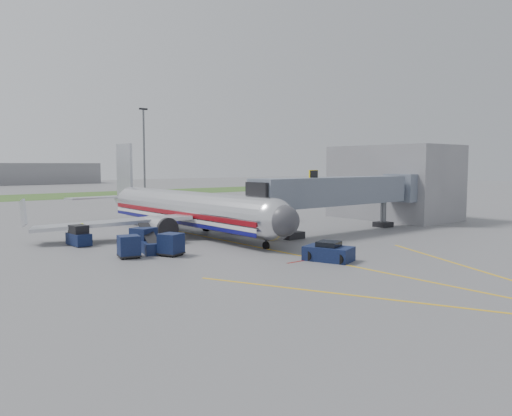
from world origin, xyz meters
TOP-DOWN VIEW (x-y plane):
  - ground at (0.00, 0.00)m, footprint 400.00×400.00m
  - grass_strip at (0.00, 90.00)m, footprint 300.00×25.00m
  - apron_markings at (0.00, -7.40)m, footprint 21.52×50.00m
  - airliner at (0.00, 15.25)m, footprint 32.10×35.67m
  - jet_bridge at (12.86, 5.00)m, footprint 25.30×4.00m
  - terminal at (30.00, 10.00)m, footprint 10.00×16.00m
  - light_mast_right at (25.00, 75.00)m, footprint 2.00×0.44m
  - pushback_tug at (0.28, -5.20)m, footprint 3.30×4.15m
  - baggage_tug at (-12.21, 14.37)m, footprint 1.58×2.79m
  - baggage_cart_a at (-8.66, 8.38)m, footprint 2.34×2.34m
  - baggage_cart_b at (-11.27, 5.75)m, footprint 2.00×2.00m
  - baggage_cart_c at (-8.17, 4.45)m, footprint 2.23×2.23m
  - belt_loader at (-8.73, 7.01)m, footprint 2.44×4.78m
  - ground_power_cart at (5.94, 7.43)m, footprint 1.83×1.33m
  - ramp_worker at (-11.42, 15.46)m, footprint 0.81×0.65m

SIDE VIEW (x-z plane):
  - ground at x=0.00m, z-range 0.00..0.00m
  - apron_markings at x=0.00m, z-range 0.00..0.01m
  - grass_strip at x=0.00m, z-range 0.00..0.01m
  - belt_loader at x=-8.73m, z-range -0.57..1.69m
  - pushback_tug at x=0.28m, z-range -0.12..1.38m
  - ground_power_cart at x=5.94m, z-range -0.01..1.36m
  - baggage_tug at x=-12.21m, z-range -0.11..1.78m
  - baggage_cart_b at x=-11.27m, z-range 0.02..1.81m
  - baggage_cart_c at x=-8.17m, z-range 0.02..1.85m
  - ramp_worker at x=-11.42m, z-range 0.00..1.91m
  - baggage_cart_a at x=-8.66m, z-range 0.02..1.98m
  - airliner at x=0.00m, z-range -2.48..7.77m
  - jet_bridge at x=12.86m, z-range 1.02..7.92m
  - terminal at x=30.00m, z-range 0.00..10.00m
  - light_mast_right at x=25.00m, z-range 0.58..20.98m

